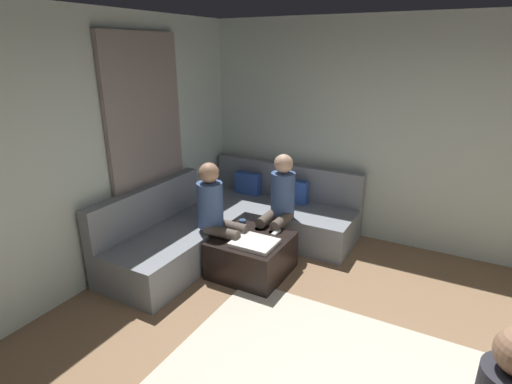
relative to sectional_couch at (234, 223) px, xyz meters
name	(u,v)px	position (x,y,z in m)	size (l,w,h in m)	color
wall_back	(437,140)	(2.08, 1.06, 1.07)	(6.00, 0.12, 2.70)	silver
wall_left	(32,169)	(-0.86, -1.88, 1.07)	(0.12, 6.00, 2.70)	silver
curtain_panel	(148,150)	(-0.76, -0.58, 0.97)	(0.06, 1.10, 2.50)	gray
sectional_couch	(234,223)	(0.00, 0.00, 0.00)	(2.10, 2.55, 0.87)	gray
ottoman	(252,255)	(0.53, -0.49, -0.07)	(0.76, 0.76, 0.42)	black
folded_blanket	(255,243)	(0.63, -0.61, 0.16)	(0.44, 0.36, 0.04)	white
coffee_mug	(243,224)	(0.31, -0.31, 0.19)	(0.08, 0.08, 0.10)	#334C72
game_remote	(276,233)	(0.71, -0.27, 0.15)	(0.05, 0.15, 0.02)	white
person_on_couch_back	(279,202)	(0.59, 0.06, 0.38)	(0.30, 0.60, 1.20)	brown
person_on_couch_side	(218,213)	(0.15, -0.55, 0.38)	(0.60, 0.30, 1.20)	brown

